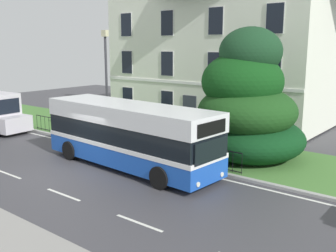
{
  "coord_description": "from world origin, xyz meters",
  "views": [
    {
      "loc": [
        14.19,
        -10.58,
        5.72
      ],
      "look_at": [
        1.51,
        5.38,
        1.51
      ],
      "focal_mm": 42.04,
      "sensor_mm": 36.0,
      "label": 1
    }
  ],
  "objects_px": {
    "litter_bin": "(186,147)",
    "street_lamp_post": "(106,79)",
    "georgian_townhouse": "(223,46)",
    "single_decker_bus": "(129,134)",
    "evergreen_tree": "(248,107)"
  },
  "relations": [
    {
      "from": "street_lamp_post",
      "to": "georgian_townhouse",
      "type": "bearing_deg",
      "value": 82.38
    },
    {
      "from": "street_lamp_post",
      "to": "evergreen_tree",
      "type": "bearing_deg",
      "value": 13.41
    },
    {
      "from": "georgian_townhouse",
      "to": "street_lamp_post",
      "type": "height_order",
      "value": "georgian_townhouse"
    },
    {
      "from": "georgian_townhouse",
      "to": "street_lamp_post",
      "type": "distance_m",
      "value": 10.88
    },
    {
      "from": "single_decker_bus",
      "to": "street_lamp_post",
      "type": "xyz_separation_m",
      "value": [
        -4.26,
        2.6,
        2.23
      ]
    },
    {
      "from": "street_lamp_post",
      "to": "single_decker_bus",
      "type": "bearing_deg",
      "value": -31.38
    },
    {
      "from": "litter_bin",
      "to": "street_lamp_post",
      "type": "bearing_deg",
      "value": 178.28
    },
    {
      "from": "single_decker_bus",
      "to": "litter_bin",
      "type": "bearing_deg",
      "value": 60.9
    },
    {
      "from": "street_lamp_post",
      "to": "litter_bin",
      "type": "height_order",
      "value": "street_lamp_post"
    },
    {
      "from": "georgian_townhouse",
      "to": "evergreen_tree",
      "type": "xyz_separation_m",
      "value": [
        6.64,
        -8.71,
        -2.97
      ]
    },
    {
      "from": "georgian_townhouse",
      "to": "single_decker_bus",
      "type": "relative_size",
      "value": 1.66
    },
    {
      "from": "street_lamp_post",
      "to": "litter_bin",
      "type": "xyz_separation_m",
      "value": [
        5.82,
        -0.17,
        -3.09
      ]
    },
    {
      "from": "evergreen_tree",
      "to": "litter_bin",
      "type": "distance_m",
      "value": 3.64
    },
    {
      "from": "evergreen_tree",
      "to": "litter_bin",
      "type": "height_order",
      "value": "evergreen_tree"
    },
    {
      "from": "single_decker_bus",
      "to": "litter_bin",
      "type": "distance_m",
      "value": 3.01
    }
  ]
}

